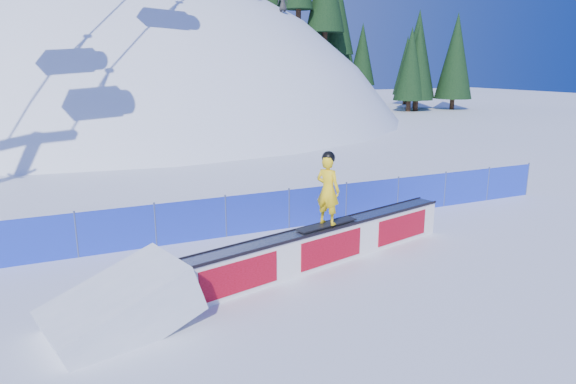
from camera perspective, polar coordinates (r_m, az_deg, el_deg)
name	(u,v)px	position (r m, az deg, el deg)	size (l,w,h in m)	color
ground	(332,291)	(11.57, 4.93, -10.89)	(160.00, 160.00, 0.00)	white
snow_hill	(129,293)	(56.24, -17.21, -10.70)	(64.00, 64.00, 64.00)	white
treeline	(346,19)	(58.02, 6.49, 18.59)	(27.89, 10.34, 20.46)	#332014
safety_fence	(258,213)	(15.19, -3.32, -2.32)	(22.05, 0.05, 1.30)	#1D36BF
rail_box	(324,245)	(12.86, 4.06, -5.91)	(8.19, 2.65, 1.00)	white
snow_ramp	(123,328)	(10.53, -17.90, -14.22)	(2.58, 1.72, 0.97)	white
snowboarder	(328,189)	(12.51, 4.45, 0.30)	(1.80, 0.75, 1.85)	black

